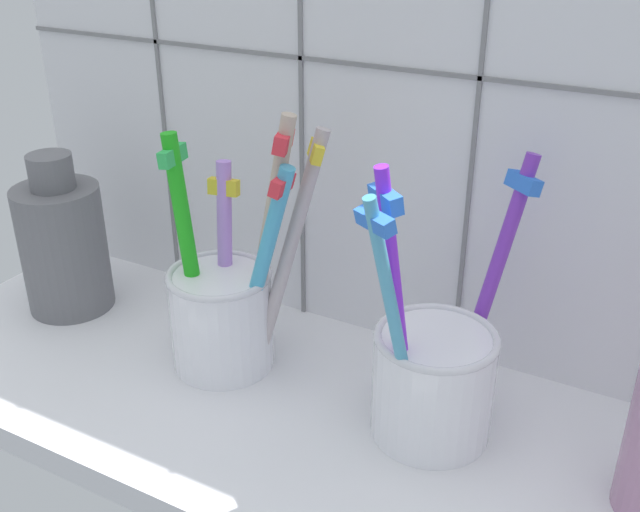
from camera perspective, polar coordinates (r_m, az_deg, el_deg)
The scene contains 5 objects.
counter_slab at distance 50.69cm, azimuth -1.06°, elevation -12.59°, with size 64.00×22.00×2.00cm, color silver.
tile_wall_back at distance 51.18cm, azimuth 5.57°, elevation 14.59°, with size 64.00×2.20×45.00cm.
toothbrush_cup_left at distance 52.21cm, azimuth -7.28°, elevation -3.73°, with size 10.85×7.56×18.89cm.
toothbrush_cup_right at distance 46.33cm, azimuth 8.72°, elevation -9.00°, with size 7.72×12.96×18.45cm.
ceramic_vase at distance 62.31cm, azimuth -19.16°, elevation 0.88°, with size 6.74×6.74×13.00cm.
Camera 1 is at (19.59, -34.11, 32.96)cm, focal length 41.56 mm.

